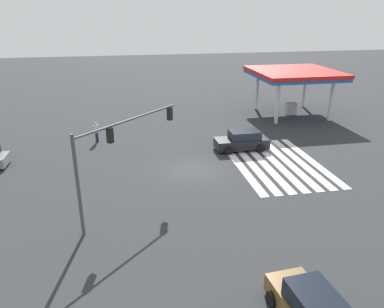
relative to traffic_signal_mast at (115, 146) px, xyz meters
name	(u,v)px	position (x,y,z in m)	size (l,w,h in m)	color
ground_plane	(192,170)	(5.25, -5.25, -4.08)	(144.68, 144.68, 0.00)	#2B2D30
crosswalk_markings	(276,163)	(5.25, -11.80, -4.08)	(10.10, 6.30, 0.01)	silver
traffic_signal_mast	(115,146)	(0.00, 0.00, 0.00)	(5.78, 5.78, 5.52)	#47474C
car_1	(242,141)	(8.60, -10.15, -3.31)	(2.06, 4.37, 1.62)	black
gas_station_canopy	(294,75)	(18.15, -18.87, 0.25)	(8.61, 8.61, 4.85)	#23519E
pedestrian	(96,131)	(12.78, 1.80, -3.06)	(0.41, 0.41, 1.81)	#232842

